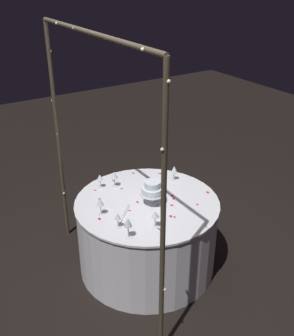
# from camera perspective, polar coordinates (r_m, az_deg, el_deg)

# --- Properties ---
(ground_plane) EXTENTS (12.00, 12.00, 0.00)m
(ground_plane) POSITION_cam_1_polar(r_m,az_deg,el_deg) (4.18, -0.00, -13.39)
(ground_plane) COLOR black
(decorative_arch) EXTENTS (1.89, 0.06, 2.29)m
(decorative_arch) POSITION_cam_1_polar(r_m,az_deg,el_deg) (3.22, -7.00, 4.10)
(decorative_arch) COLOR #473D2D
(decorative_arch) RESTS_ON ground
(main_table) EXTENTS (1.34, 1.34, 0.74)m
(main_table) POSITION_cam_1_polar(r_m,az_deg,el_deg) (3.95, -0.00, -9.29)
(main_table) COLOR white
(main_table) RESTS_ON ground
(tiered_cake) EXTENTS (0.22, 0.22, 0.23)m
(tiered_cake) POSITION_cam_1_polar(r_m,az_deg,el_deg) (3.64, 0.77, -3.02)
(tiered_cake) COLOR silver
(tiered_cake) RESTS_ON main_table
(wine_glass_0) EXTENTS (0.07, 0.07, 0.15)m
(wine_glass_0) POSITION_cam_1_polar(r_m,az_deg,el_deg) (3.35, 1.15, -6.62)
(wine_glass_0) COLOR silver
(wine_glass_0) RESTS_ON main_table
(wine_glass_1) EXTENTS (0.06, 0.06, 0.16)m
(wine_glass_1) POSITION_cam_1_polar(r_m,az_deg,el_deg) (4.06, 3.85, -0.25)
(wine_glass_1) COLOR silver
(wine_glass_1) RESTS_ON main_table
(wine_glass_2) EXTENTS (0.07, 0.07, 0.16)m
(wine_glass_2) POSITION_cam_1_polar(r_m,az_deg,el_deg) (3.52, -6.59, -4.84)
(wine_glass_2) COLOR silver
(wine_glass_2) RESTS_ON main_table
(wine_glass_3) EXTENTS (0.06, 0.06, 0.14)m
(wine_glass_3) POSITION_cam_1_polar(r_m,az_deg,el_deg) (3.95, -6.65, -1.40)
(wine_glass_3) COLOR silver
(wine_glass_3) RESTS_ON main_table
(wine_glass_4) EXTENTS (0.07, 0.07, 0.18)m
(wine_glass_4) POSITION_cam_1_polar(r_m,az_deg,el_deg) (3.22, -2.69, -7.73)
(wine_glass_4) COLOR silver
(wine_glass_4) RESTS_ON main_table
(wine_glass_5) EXTENTS (0.07, 0.07, 0.16)m
(wine_glass_5) POSITION_cam_1_polar(r_m,az_deg,el_deg) (3.95, -4.62, -1.07)
(wine_glass_5) COLOR silver
(wine_glass_5) RESTS_ON main_table
(wine_glass_6) EXTENTS (0.06, 0.06, 0.13)m
(wine_glass_6) POSITION_cam_1_polar(r_m,az_deg,el_deg) (3.36, -4.14, -6.93)
(wine_glass_6) COLOR silver
(wine_glass_6) RESTS_ON main_table
(cake_knife) EXTENTS (0.22, 0.23, 0.01)m
(cake_knife) POSITION_cam_1_polar(r_m,az_deg,el_deg) (3.56, -3.28, -6.55)
(cake_knife) COLOR silver
(cake_knife) RESTS_ON main_table
(rose_petal_0) EXTENTS (0.05, 0.04, 0.00)m
(rose_petal_0) POSITION_cam_1_polar(r_m,az_deg,el_deg) (3.93, 8.53, -3.41)
(rose_petal_0) COLOR #C61951
(rose_petal_0) RESTS_ON main_table
(rose_petal_1) EXTENTS (0.03, 0.03, 0.00)m
(rose_petal_1) POSITION_cam_1_polar(r_m,az_deg,el_deg) (3.96, -3.58, -2.92)
(rose_petal_1) COLOR #C61951
(rose_petal_1) RESTS_ON main_table
(rose_petal_2) EXTENTS (0.04, 0.04, 0.00)m
(rose_petal_2) POSITION_cam_1_polar(r_m,az_deg,el_deg) (3.80, 3.76, -4.31)
(rose_petal_2) COLOR #C61951
(rose_petal_2) RESTS_ON main_table
(rose_petal_3) EXTENTS (0.04, 0.03, 0.00)m
(rose_petal_3) POSITION_cam_1_polar(r_m,az_deg,el_deg) (3.74, -1.34, -4.82)
(rose_petal_3) COLOR #C61951
(rose_petal_3) RESTS_ON main_table
(rose_petal_4) EXTENTS (0.04, 0.03, 0.00)m
(rose_petal_4) POSITION_cam_1_polar(r_m,az_deg,el_deg) (3.53, -6.71, -7.11)
(rose_petal_4) COLOR #C61951
(rose_petal_4) RESTS_ON main_table
(rose_petal_5) EXTENTS (0.04, 0.03, 0.00)m
(rose_petal_5) POSITION_cam_1_polar(r_m,az_deg,el_deg) (3.84, 3.53, -3.94)
(rose_petal_5) COLOR #C61951
(rose_petal_5) RESTS_ON main_table
(rose_petal_6) EXTENTS (0.03, 0.03, 0.00)m
(rose_petal_6) POSITION_cam_1_polar(r_m,az_deg,el_deg) (3.95, -7.32, -3.12)
(rose_petal_6) COLOR #C61951
(rose_petal_6) RESTS_ON main_table
(rose_petal_7) EXTENTS (0.04, 0.04, 0.00)m
(rose_petal_7) POSITION_cam_1_polar(r_m,az_deg,el_deg) (3.54, 3.35, -6.79)
(rose_petal_7) COLOR #C61951
(rose_petal_7) RESTS_ON main_table
(rose_petal_8) EXTENTS (0.05, 0.05, 0.00)m
(rose_petal_8) POSITION_cam_1_polar(r_m,az_deg,el_deg) (4.23, 1.88, -0.78)
(rose_petal_8) COLOR #C61951
(rose_petal_8) RESTS_ON main_table
(rose_petal_9) EXTENTS (0.03, 0.04, 0.00)m
(rose_petal_9) POSITION_cam_1_polar(r_m,az_deg,el_deg) (4.24, -1.94, -0.71)
(rose_petal_9) COLOR #C61951
(rose_petal_9) RESTS_ON main_table
(rose_petal_10) EXTENTS (0.03, 0.04, 0.00)m
(rose_petal_10) POSITION_cam_1_polar(r_m,az_deg,el_deg) (4.11, -4.71, -1.72)
(rose_petal_10) COLOR #C61951
(rose_petal_10) RESTS_ON main_table
(rose_petal_11) EXTENTS (0.03, 0.03, 0.00)m
(rose_petal_11) POSITION_cam_1_polar(r_m,az_deg,el_deg) (3.98, 0.15, -2.69)
(rose_petal_11) COLOR #C61951
(rose_petal_11) RESTS_ON main_table
(rose_petal_12) EXTENTS (0.04, 0.04, 0.00)m
(rose_petal_12) POSITION_cam_1_polar(r_m,az_deg,el_deg) (3.70, 3.51, -5.24)
(rose_petal_12) COLOR #C61951
(rose_petal_12) RESTS_ON main_table
(rose_petal_13) EXTENTS (0.05, 0.05, 0.00)m
(rose_petal_13) POSITION_cam_1_polar(r_m,az_deg,el_deg) (3.87, 0.27, -3.57)
(rose_petal_13) COLOR #C61951
(rose_petal_13) RESTS_ON main_table
(rose_petal_14) EXTENTS (0.03, 0.03, 0.00)m
(rose_petal_14) POSITION_cam_1_polar(r_m,az_deg,el_deg) (3.73, 7.09, -5.11)
(rose_petal_14) COLOR #C61951
(rose_petal_14) RESTS_ON main_table
(rose_petal_15) EXTENTS (0.03, 0.03, 0.00)m
(rose_petal_15) POSITION_cam_1_polar(r_m,az_deg,el_deg) (3.62, -2.47, -6.00)
(rose_petal_15) COLOR #C61951
(rose_petal_15) RESTS_ON main_table
(rose_petal_16) EXTENTS (0.04, 0.04, 0.00)m
(rose_petal_16) POSITION_cam_1_polar(r_m,az_deg,el_deg) (3.80, 2.18, -4.25)
(rose_petal_16) COLOR #C61951
(rose_petal_16) RESTS_ON main_table
(rose_petal_17) EXTENTS (0.02, 0.03, 0.00)m
(rose_petal_17) POSITION_cam_1_polar(r_m,az_deg,el_deg) (3.96, 0.66, -2.85)
(rose_petal_17) COLOR #C61951
(rose_petal_17) RESTS_ON main_table
(rose_petal_18) EXTENTS (0.03, 0.03, 0.00)m
(rose_petal_18) POSITION_cam_1_polar(r_m,az_deg,el_deg) (3.54, 3.90, -6.88)
(rose_petal_18) COLOR #C61951
(rose_petal_18) RESTS_ON main_table
(rose_petal_19) EXTENTS (0.04, 0.03, 0.00)m
(rose_petal_19) POSITION_cam_1_polar(r_m,az_deg,el_deg) (3.81, -6.68, -4.34)
(rose_petal_19) COLOR #C61951
(rose_petal_19) RESTS_ON main_table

